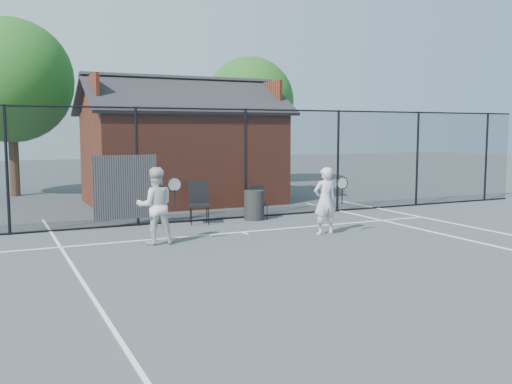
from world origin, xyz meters
name	(u,v)px	position (x,y,z in m)	size (l,w,h in m)	color
ground	(306,258)	(0.00, 0.00, 0.00)	(80.00, 80.00, 0.00)	#44494E
court_lines	(345,273)	(0.00, -1.32, 0.01)	(11.02, 18.00, 0.01)	white
fence	(201,167)	(-0.30, 5.00, 1.45)	(22.04, 3.00, 3.00)	black
clubhouse	(183,154)	(0.50, 9.00, 1.61)	(6.50, 4.36, 4.19)	maroon
tree_left	(10,81)	(-4.50, 13.50, 4.19)	(4.48, 4.48, 6.44)	#351F15
tree_right	(250,101)	(5.50, 14.50, 3.71)	(3.97, 3.97, 5.70)	#351F15
player_front	(325,201)	(1.65, 1.97, 0.79)	(0.70, 0.52, 1.57)	silver
player_back	(155,206)	(-2.22, 2.53, 0.82)	(0.92, 0.71, 1.64)	silver
chair_left	(259,203)	(1.20, 4.60, 0.44)	(0.43, 0.44, 0.89)	black
chair_right	(199,203)	(-0.50, 4.60, 0.54)	(0.52, 0.54, 1.08)	black
waste_bin	(254,205)	(1.07, 4.60, 0.40)	(0.55, 0.55, 0.80)	black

